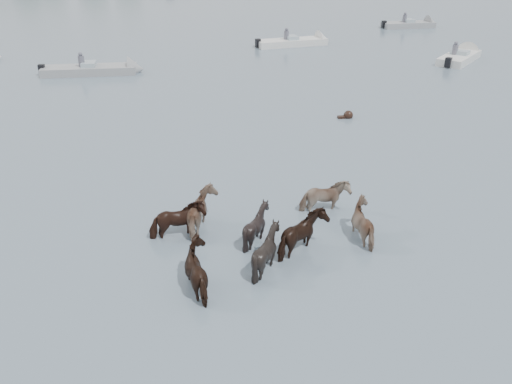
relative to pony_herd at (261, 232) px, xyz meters
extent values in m
plane|color=slate|center=(-2.34, -2.34, -0.41)|extent=(400.00, 400.00, 0.00)
imported|color=black|center=(-2.19, 0.99, -0.01)|extent=(1.67, 1.00, 1.32)
imported|color=gray|center=(-1.38, 1.30, 0.02)|extent=(1.31, 1.49, 1.39)
imported|color=black|center=(-0.06, 0.28, -0.03)|extent=(1.32, 1.21, 1.29)
imported|color=#876E5B|center=(2.36, 1.50, -0.03)|extent=(1.54, 0.74, 1.28)
imported|color=black|center=(-1.78, -1.53, 0.01)|extent=(1.72, 1.77, 1.37)
imported|color=black|center=(-0.11, -1.09, 0.02)|extent=(1.45, 1.34, 1.38)
imported|color=black|center=(0.99, -0.57, 0.02)|extent=(1.76, 1.61, 1.39)
imported|color=#917362|center=(3.03, -0.26, -0.02)|extent=(1.55, 1.64, 1.30)
sphere|color=black|center=(6.48, 9.83, -0.29)|extent=(0.44, 0.44, 0.44)
cube|color=black|center=(6.23, 9.83, -0.39)|extent=(0.50, 0.22, 0.18)
cube|color=gray|center=(-5.67, 21.12, -0.21)|extent=(5.64, 2.09, 0.55)
cone|color=gray|center=(-2.92, 20.87, -0.21)|extent=(1.04, 1.67, 1.60)
cube|color=#99ADB7|center=(-5.67, 21.12, 0.14)|extent=(0.90, 1.19, 0.35)
cube|color=black|center=(-8.42, 21.36, -0.06)|extent=(0.38, 0.38, 0.60)
cylinder|color=#595966|center=(-6.07, 21.12, 0.34)|extent=(0.36, 0.36, 0.70)
sphere|color=#595966|center=(-6.07, 21.12, 0.79)|extent=(0.24, 0.24, 0.24)
cube|color=silver|center=(8.68, 26.82, -0.21)|extent=(5.47, 2.15, 0.55)
cone|color=silver|center=(11.33, 27.10, -0.21)|extent=(1.06, 1.69, 1.60)
cube|color=#99ADB7|center=(8.68, 26.82, 0.14)|extent=(0.91, 1.20, 0.35)
cube|color=black|center=(6.03, 26.55, -0.06)|extent=(0.38, 0.38, 0.60)
cylinder|color=#595966|center=(8.28, 26.82, 0.34)|extent=(0.36, 0.36, 0.70)
sphere|color=#595966|center=(8.28, 26.82, 0.79)|extent=(0.24, 0.24, 0.24)
cube|color=silver|center=(18.03, 19.22, -0.21)|extent=(4.50, 4.22, 0.55)
cone|color=silver|center=(19.75, 20.72, -0.21)|extent=(1.73, 1.80, 1.60)
cube|color=#99ADB7|center=(18.03, 19.22, 0.14)|extent=(1.34, 1.37, 0.35)
cube|color=black|center=(16.30, 17.71, -0.06)|extent=(0.49, 0.49, 0.60)
cylinder|color=#595966|center=(17.63, 19.22, 0.34)|extent=(0.36, 0.36, 0.70)
sphere|color=#595966|center=(17.63, 19.22, 0.79)|extent=(0.24, 0.24, 0.24)
cube|color=gray|center=(21.18, 32.47, -0.21)|extent=(4.66, 1.74, 0.55)
cone|color=gray|center=(23.49, 32.40, -0.21)|extent=(0.95, 1.63, 1.60)
cube|color=#99ADB7|center=(21.18, 32.47, 0.14)|extent=(0.83, 1.14, 0.35)
cube|color=black|center=(18.88, 32.54, -0.06)|extent=(0.36, 0.36, 0.60)
cylinder|color=#595966|center=(20.78, 32.47, 0.34)|extent=(0.36, 0.36, 0.70)
sphere|color=#595966|center=(20.78, 32.47, 0.79)|extent=(0.24, 0.24, 0.24)
camera|label=1|loc=(-2.86, -12.02, 7.39)|focal=36.88mm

